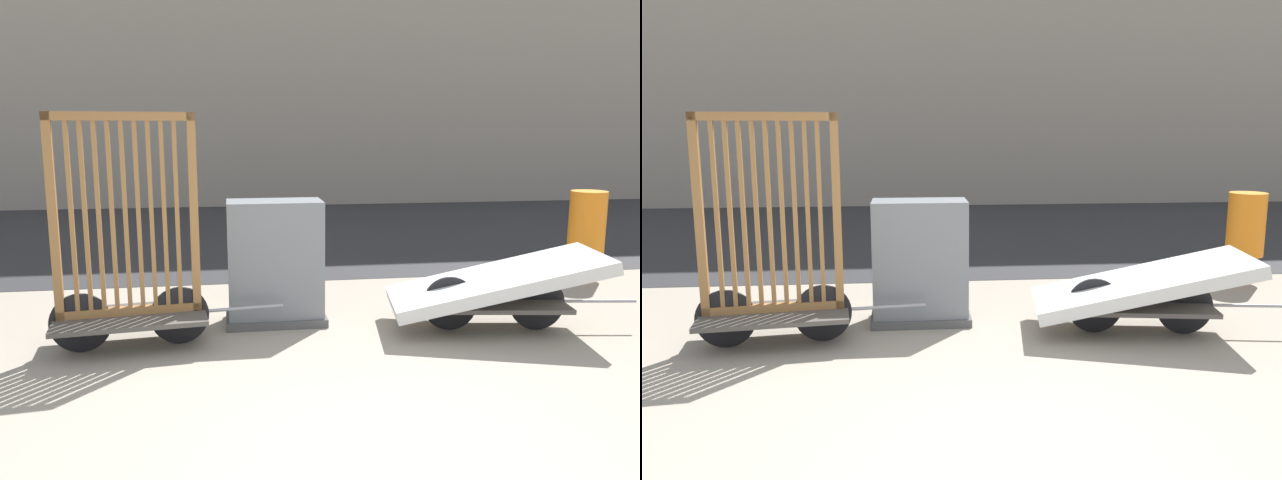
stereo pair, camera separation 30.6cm
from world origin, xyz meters
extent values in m
plane|color=gray|center=(0.00, 0.00, 0.00)|extent=(60.00, 60.00, 0.00)
cube|color=#2D2D30|center=(0.00, 7.93, 0.00)|extent=(56.00, 7.44, 0.01)
cube|color=#4C4742|center=(-1.63, 2.13, 0.27)|extent=(1.33, 0.87, 0.04)
cylinder|color=black|center=(-1.23, 2.18, 0.25)|extent=(0.50, 0.09, 0.50)
cylinder|color=black|center=(-2.04, 2.08, 0.25)|extent=(0.50, 0.09, 0.50)
cylinder|color=gray|center=(-0.66, 2.24, 0.27)|extent=(0.70, 0.11, 0.03)
cube|color=olive|center=(-1.63, 2.13, 0.33)|extent=(1.19, 0.21, 0.07)
cube|color=olive|center=(-1.63, 2.13, 1.95)|extent=(1.19, 0.21, 0.07)
cube|color=olive|center=(-2.19, 2.06, 1.14)|extent=(0.08, 0.08, 1.70)
cube|color=olive|center=(-1.08, 2.19, 1.14)|extent=(0.08, 0.08, 1.70)
cube|color=olive|center=(-2.05, 2.08, 1.14)|extent=(0.04, 0.05, 1.63)
cube|color=olive|center=(-1.94, 2.09, 1.14)|extent=(0.04, 0.05, 1.63)
cube|color=olive|center=(-1.84, 2.10, 1.14)|extent=(0.04, 0.05, 1.63)
cube|color=olive|center=(-1.74, 2.12, 1.14)|extent=(0.04, 0.05, 1.63)
cube|color=olive|center=(-1.63, 2.13, 1.14)|extent=(0.04, 0.05, 1.63)
cube|color=olive|center=(-1.53, 2.14, 1.14)|extent=(0.04, 0.05, 1.63)
cube|color=olive|center=(-1.42, 2.15, 1.14)|extent=(0.04, 0.05, 1.63)
cube|color=olive|center=(-1.32, 2.17, 1.14)|extent=(0.04, 0.05, 1.63)
cube|color=olive|center=(-1.22, 2.18, 1.14)|extent=(0.04, 0.05, 1.63)
cube|color=#4C4742|center=(1.63, 2.13, 0.27)|extent=(1.34, 0.91, 0.04)
cylinder|color=black|center=(2.03, 2.07, 0.25)|extent=(0.50, 0.11, 0.50)
cylinder|color=black|center=(1.23, 2.19, 0.25)|extent=(0.50, 0.11, 0.50)
cylinder|color=gray|center=(2.60, 1.99, 0.27)|extent=(0.70, 0.13, 0.03)
cube|color=silver|center=(1.63, 2.13, 0.46)|extent=(2.04, 1.19, 0.56)
cube|color=#4C4C4C|center=(-0.36, 2.65, 0.04)|extent=(0.95, 0.53, 0.08)
cube|color=slate|center=(-0.36, 2.65, 0.59)|extent=(0.89, 0.47, 1.19)
cylinder|color=gray|center=(3.59, 3.86, 0.17)|extent=(0.06, 0.06, 0.33)
cylinder|color=orange|center=(3.59, 3.86, 0.71)|extent=(0.43, 0.43, 0.76)
camera|label=1|loc=(-0.79, -3.17, 1.88)|focal=35.00mm
camera|label=2|loc=(-0.48, -3.21, 1.88)|focal=35.00mm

